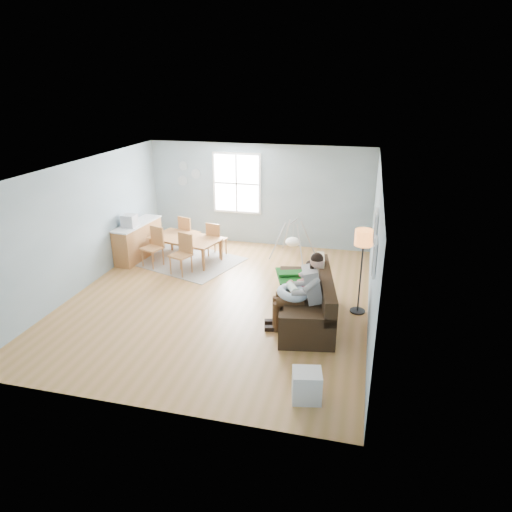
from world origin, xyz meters
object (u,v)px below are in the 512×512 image
(toddler, at_px, (304,278))
(chair_nw, at_px, (188,231))
(counter, at_px, (138,240))
(monitor, at_px, (129,221))
(chair_se, at_px, (183,251))
(floor_lamp, at_px, (363,245))
(father, at_px, (302,289))
(storage_cube, at_px, (306,386))
(dining_table, at_px, (186,249))
(chair_sw, at_px, (154,244))
(chair_ne, at_px, (215,238))
(baby_swing, at_px, (293,241))
(sofa, at_px, (308,304))

(toddler, relative_size, chair_nw, 0.94)
(counter, bearing_deg, monitor, -92.82)
(chair_se, bearing_deg, monitor, 166.61)
(floor_lamp, bearing_deg, father, -138.76)
(chair_nw, bearing_deg, floor_lamp, -28.64)
(storage_cube, height_order, counter, counter)
(dining_table, distance_m, chair_se, 0.79)
(chair_sw, xyz_separation_m, chair_ne, (1.24, 0.87, -0.03))
(floor_lamp, distance_m, monitor, 5.69)
(toddler, xyz_separation_m, chair_ne, (-2.60, 2.50, -0.24))
(chair_se, xyz_separation_m, counter, (-1.47, 0.66, -0.08))
(chair_se, bearing_deg, baby_swing, 34.98)
(floor_lamp, relative_size, baby_swing, 1.53)
(dining_table, height_order, chair_sw, chair_sw)
(storage_cube, relative_size, chair_se, 0.49)
(sofa, xyz_separation_m, storage_cube, (0.28, -2.31, -0.09))
(toddler, xyz_separation_m, counter, (-4.48, 2.01, -0.30))
(toddler, distance_m, baby_swing, 3.05)
(toddler, xyz_separation_m, storage_cube, (0.40, -2.50, -0.53))
(father, distance_m, toddler, 0.53)
(chair_nw, bearing_deg, monitor, -133.50)
(storage_cube, xyz_separation_m, baby_swing, (-1.10, 5.45, 0.19))
(chair_nw, distance_m, chair_ne, 0.90)
(storage_cube, height_order, chair_nw, chair_nw)
(counter, xyz_separation_m, monitor, (-0.02, -0.31, 0.60))
(baby_swing, bearing_deg, dining_table, -160.62)
(sofa, bearing_deg, chair_ne, 135.32)
(floor_lamp, height_order, storage_cube, floor_lamp)
(chair_ne, relative_size, baby_swing, 0.83)
(chair_sw, distance_m, chair_ne, 1.52)
(storage_cube, height_order, baby_swing, baby_swing)
(storage_cube, distance_m, dining_table, 5.83)
(chair_sw, xyz_separation_m, counter, (-0.63, 0.38, -0.08))
(sofa, xyz_separation_m, floor_lamp, (0.91, 0.53, 1.07))
(counter, relative_size, baby_swing, 1.51)
(sofa, height_order, storage_cube, sofa)
(sofa, relative_size, toddler, 2.70)
(sofa, relative_size, counter, 1.42)
(floor_lamp, bearing_deg, sofa, -149.81)
(father, bearing_deg, chair_nw, 136.54)
(storage_cube, bearing_deg, chair_se, 131.54)
(sofa, distance_m, counter, 5.09)
(dining_table, bearing_deg, chair_se, -57.95)
(dining_table, relative_size, chair_se, 1.81)
(chair_se, bearing_deg, sofa, -26.17)
(father, height_order, chair_sw, father)
(storage_cube, bearing_deg, sofa, 96.97)
(father, relative_size, storage_cube, 3.12)
(sofa, relative_size, storage_cube, 5.04)
(sofa, distance_m, floor_lamp, 1.50)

